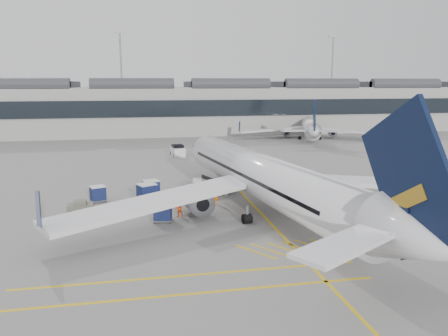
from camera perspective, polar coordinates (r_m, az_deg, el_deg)
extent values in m
plane|color=gray|center=(37.76, -9.13, -7.62)|extent=(220.00, 220.00, 0.00)
cube|color=#9E9E99|center=(107.99, -10.62, 7.39)|extent=(200.00, 20.00, 11.00)
cube|color=black|center=(97.75, -10.58, 7.62)|extent=(200.00, 0.50, 3.60)
cube|color=#38383D|center=(107.80, -10.74, 10.68)|extent=(200.00, 18.00, 1.40)
cylinder|color=slate|center=(121.86, -13.21, 10.98)|extent=(0.44, 0.44, 25.00)
cube|color=slate|center=(122.58, -13.48, 16.92)|extent=(3.00, 0.60, 0.50)
cylinder|color=slate|center=(134.03, 13.87, 10.93)|extent=(0.44, 0.44, 25.00)
cube|color=slate|center=(134.68, 14.13, 16.33)|extent=(3.00, 0.60, 0.50)
cube|color=gold|center=(48.58, 2.31, -3.26)|extent=(0.25, 60.00, 0.01)
cylinder|color=silver|center=(40.81, 5.07, -1.12)|extent=(9.33, 32.84, 4.09)
cone|color=silver|center=(57.76, -2.82, 2.49)|extent=(4.74, 4.95, 4.09)
cone|color=silver|center=(25.58, 23.76, -8.46)|extent=(4.88, 5.81, 4.09)
cube|color=silver|center=(36.32, -8.75, -4.33)|extent=(18.21, 11.96, 0.38)
cube|color=silver|center=(45.06, 17.91, -1.74)|extent=(18.85, 6.65, 0.38)
cylinder|color=slate|center=(39.50, -3.63, -4.11)|extent=(2.89, 4.23, 2.28)
cylinder|color=slate|center=(44.66, 12.06, -2.55)|extent=(2.89, 4.23, 2.28)
cube|color=black|center=(25.24, 23.27, -1.49)|extent=(1.66, 8.21, 9.10)
cylinder|color=black|center=(52.76, -0.82, -1.72)|extent=(0.41, 0.74, 0.70)
cylinder|color=black|center=(38.09, 3.03, -6.64)|extent=(0.89, 0.98, 0.87)
cylinder|color=black|center=(40.47, 10.15, -5.73)|extent=(0.89, 0.98, 0.87)
cylinder|color=silver|center=(98.25, 11.13, 5.40)|extent=(11.51, 25.48, 3.24)
cone|color=silver|center=(112.82, 10.75, 6.12)|extent=(4.19, 4.31, 3.24)
cone|color=silver|center=(83.34, 11.66, 4.65)|extent=(4.41, 4.97, 3.24)
cube|color=silver|center=(96.95, 6.30, 5.01)|extent=(14.70, 3.38, 0.30)
cube|color=silver|center=(97.83, 15.95, 4.71)|extent=(13.55, 11.30, 0.30)
cylinder|color=slate|center=(98.68, 8.18, 4.72)|extent=(2.72, 3.52, 1.81)
cylinder|color=slate|center=(99.21, 13.97, 4.54)|extent=(2.72, 3.52, 1.81)
cube|color=black|center=(83.63, 11.70, 6.33)|extent=(2.39, 6.28, 7.21)
cylinder|color=black|center=(108.34, 10.81, 4.62)|extent=(0.41, 0.60, 0.55)
cylinder|color=black|center=(96.28, 9.86, 3.92)|extent=(0.80, 0.85, 0.69)
cylinder|color=black|center=(96.51, 12.42, 3.84)|extent=(0.80, 0.85, 0.69)
cube|color=beige|center=(48.11, -2.04, -2.93)|extent=(4.37, 2.28, 0.77)
cube|color=black|center=(47.92, -0.73, -1.90)|extent=(3.86, 1.77, 1.62)
cube|color=beige|center=(47.95, -3.48, -2.05)|extent=(1.20, 1.56, 0.99)
cylinder|color=black|center=(47.43, -3.89, -3.33)|extent=(0.51, 0.27, 0.48)
cylinder|color=black|center=(48.92, -3.84, -2.89)|extent=(0.51, 0.27, 0.48)
cylinder|color=black|center=(47.42, -0.18, -3.31)|extent=(0.51, 0.27, 0.48)
cylinder|color=black|center=(48.91, -0.23, -2.86)|extent=(0.51, 0.27, 0.48)
cube|color=gray|center=(47.49, -9.49, -3.52)|extent=(2.08, 1.89, 0.12)
cube|color=#141F50|center=(47.30, -9.52, -2.57)|extent=(1.92, 1.79, 1.46)
cube|color=silver|center=(47.12, -9.55, -1.67)|extent=(1.98, 1.86, 0.10)
cylinder|color=black|center=(46.77, -10.06, -3.85)|extent=(0.24, 0.17, 0.22)
cylinder|color=black|center=(47.79, -10.52, -3.55)|extent=(0.24, 0.17, 0.22)
cylinder|color=black|center=(47.25, -8.45, -3.65)|extent=(0.24, 0.17, 0.22)
cylinder|color=black|center=(48.25, -8.94, -3.36)|extent=(0.24, 0.17, 0.22)
cube|color=gray|center=(39.06, -7.97, -6.68)|extent=(1.85, 1.62, 0.12)
cube|color=#141F50|center=(38.83, -8.00, -5.60)|extent=(1.70, 1.55, 1.39)
cube|color=silver|center=(38.63, -8.03, -4.57)|extent=(1.76, 1.60, 0.10)
cylinder|color=black|center=(38.67, -9.07, -7.00)|extent=(0.23, 0.13, 0.21)
cylinder|color=black|center=(39.67, -8.84, -6.53)|extent=(0.23, 0.13, 0.21)
cylinder|color=black|center=(38.50, -7.07, -7.03)|extent=(0.23, 0.13, 0.21)
cylinder|color=black|center=(39.49, -6.90, -6.56)|extent=(0.23, 0.13, 0.21)
cube|color=gray|center=(46.80, -16.10, -4.04)|extent=(1.91, 1.75, 0.11)
cube|color=#141F50|center=(46.62, -16.15, -3.17)|extent=(1.77, 1.66, 1.33)
cube|color=silver|center=(46.46, -16.20, -2.34)|extent=(1.83, 1.72, 0.09)
cylinder|color=black|center=(46.18, -16.70, -4.36)|extent=(0.22, 0.16, 0.20)
cylinder|color=black|center=(47.13, -17.02, -4.07)|extent=(0.22, 0.16, 0.20)
cylinder|color=black|center=(46.51, -15.17, -4.17)|extent=(0.22, 0.16, 0.20)
cylinder|color=black|center=(47.45, -15.52, -3.89)|extent=(0.22, 0.16, 0.20)
cube|color=gray|center=(45.53, -10.02, -4.15)|extent=(2.30, 2.15, 0.13)
cube|color=#141F50|center=(45.31, -10.06, -3.11)|extent=(2.13, 2.03, 1.55)
cube|color=silver|center=(45.12, -10.09, -2.11)|extent=(2.20, 2.10, 0.11)
cylinder|color=black|center=(44.72, -10.53, -4.55)|extent=(0.26, 0.20, 0.24)
cylinder|color=black|center=(45.74, -11.20, -4.22)|extent=(0.26, 0.20, 0.24)
cylinder|color=black|center=(45.38, -8.83, -4.27)|extent=(0.26, 0.20, 0.24)
cylinder|color=black|center=(46.38, -9.53, -3.95)|extent=(0.26, 0.20, 0.24)
imported|color=orange|center=(43.76, -1.02, -3.75)|extent=(0.70, 0.59, 1.65)
imported|color=#EE4B0C|center=(40.15, -5.97, -5.18)|extent=(0.95, 0.83, 1.63)
cube|color=#58594B|center=(42.86, -18.21, -5.08)|extent=(2.35, 1.47, 0.92)
cube|color=#58594B|center=(42.72, -18.26, -4.37)|extent=(1.14, 1.14, 0.46)
cylinder|color=black|center=(42.44, -19.37, -5.65)|extent=(0.52, 0.25, 0.51)
cylinder|color=black|center=(43.58, -19.22, -5.21)|extent=(0.52, 0.25, 0.51)
cylinder|color=black|center=(42.29, -17.14, -5.57)|extent=(0.52, 0.25, 0.51)
cylinder|color=black|center=(43.43, -17.04, -5.13)|extent=(0.52, 0.25, 0.51)
cone|color=#F24C0A|center=(62.25, 1.93, 0.17)|extent=(0.38, 0.38, 0.53)
cone|color=#F24C0A|center=(46.82, 10.26, -3.63)|extent=(0.40, 0.40, 0.56)
cube|color=silver|center=(73.37, -6.08, 2.13)|extent=(2.34, 3.91, 1.44)
cube|color=black|center=(73.24, -6.09, 2.80)|extent=(1.98, 2.07, 0.62)
cylinder|color=black|center=(72.44, -5.22, 1.70)|extent=(0.31, 0.64, 0.62)
cylinder|color=black|center=(72.07, -6.49, 1.63)|extent=(0.31, 0.64, 0.62)
cylinder|color=black|center=(74.80, -5.67, 1.99)|extent=(0.31, 0.64, 0.62)
cylinder|color=black|center=(74.45, -6.90, 1.92)|extent=(0.31, 0.64, 0.62)
cube|color=silver|center=(71.48, -1.91, 2.01)|extent=(4.36, 4.22, 1.57)
cube|color=black|center=(71.33, -1.92, 2.76)|extent=(2.78, 2.78, 0.67)
cylinder|color=black|center=(71.55, -3.21, 1.64)|extent=(0.67, 0.64, 0.67)
cylinder|color=black|center=(73.02, -2.41, 1.84)|extent=(0.67, 0.64, 0.67)
cylinder|color=black|center=(70.08, -1.38, 1.45)|extent=(0.67, 0.64, 0.67)
cylinder|color=black|center=(71.59, -0.61, 1.66)|extent=(0.67, 0.64, 0.67)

